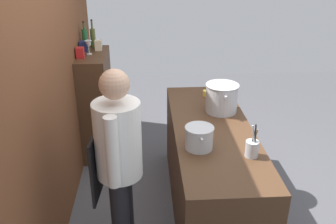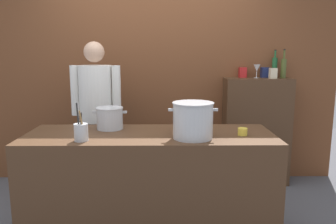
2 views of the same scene
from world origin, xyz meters
name	(u,v)px [view 1 (image 1 of 2)]	position (x,y,z in m)	size (l,w,h in m)	color
ground_plane	(208,207)	(0.00, 0.00, 0.00)	(8.00, 8.00, 0.00)	#4C4C51
brick_back_panel	(45,66)	(0.00, 1.40, 1.50)	(4.40, 0.10, 3.00)	brown
prep_counter	(210,169)	(0.00, 0.00, 0.45)	(2.02, 0.70, 0.90)	#472D1C
bar_cabinet	(97,105)	(1.20, 1.19, 0.63)	(0.76, 0.32, 1.26)	#472D1C
chef	(119,160)	(-0.59, 0.80, 0.96)	(0.53, 0.37, 1.66)	black
stockpot_large	(222,98)	(0.34, -0.14, 1.04)	(0.38, 0.32, 0.28)	#B7BABF
stockpot_small	(199,138)	(-0.35, 0.17, 0.99)	(0.30, 0.23, 0.19)	#B7BABF
utensil_crock	(252,148)	(-0.50, -0.22, 0.97)	(0.10, 0.10, 0.29)	#B7BABF
butter_jar	(206,93)	(0.74, -0.06, 0.93)	(0.08, 0.08, 0.06)	yellow
wine_bottle_green	(85,39)	(1.41, 1.29, 1.38)	(0.06, 0.06, 0.32)	#1E592D
wine_bottle_olive	(93,37)	(1.49, 1.21, 1.38)	(0.06, 0.06, 0.33)	#475123
wine_glass_short	(88,45)	(1.19, 1.22, 1.37)	(0.08, 0.08, 0.16)	silver
spice_tin_cream	(98,45)	(1.35, 1.13, 1.32)	(0.08, 0.08, 0.12)	beige
spice_tin_red	(80,53)	(1.04, 1.29, 1.32)	(0.08, 0.08, 0.12)	red
spice_tin_navy	(83,46)	(1.31, 1.30, 1.32)	(0.09, 0.09, 0.12)	navy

